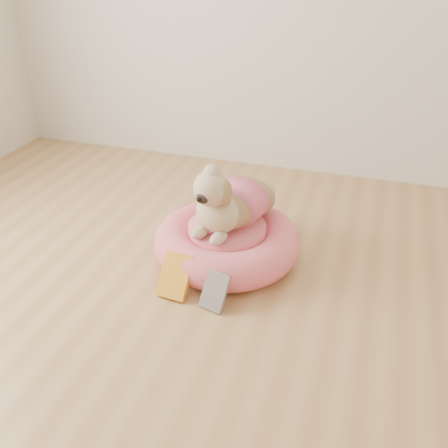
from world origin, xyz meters
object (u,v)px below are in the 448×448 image
(book_yellow, at_px, (175,276))
(pet_bed, at_px, (227,242))
(book_white, at_px, (215,291))
(dog, at_px, (230,190))

(book_yellow, bearing_deg, pet_bed, 74.90)
(pet_bed, relative_size, book_white, 4.22)
(dog, relative_size, book_yellow, 2.48)
(book_yellow, height_order, book_white, book_yellow)
(pet_bed, distance_m, book_white, 0.39)
(dog, height_order, book_white, dog)
(pet_bed, relative_size, book_yellow, 3.51)
(book_yellow, bearing_deg, book_white, -3.74)
(pet_bed, height_order, book_yellow, pet_bed)
(pet_bed, relative_size, dog, 1.42)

